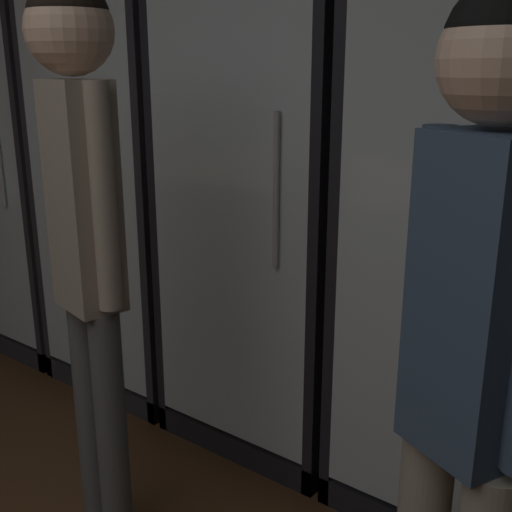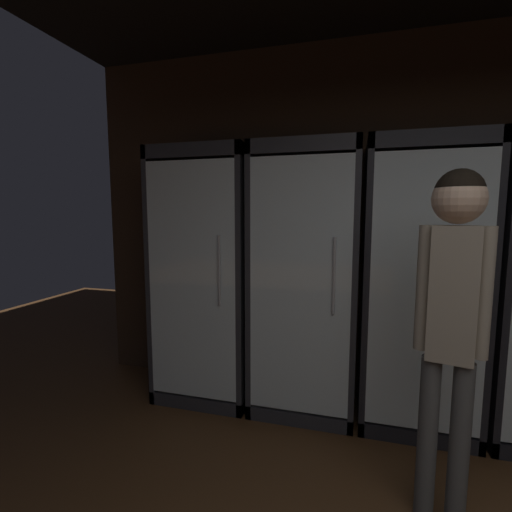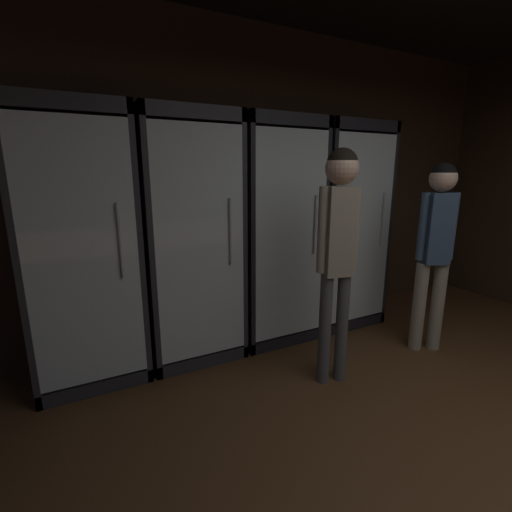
% 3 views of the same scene
% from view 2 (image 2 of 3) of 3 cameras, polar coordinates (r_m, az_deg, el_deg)
% --- Properties ---
extents(wall_back, '(6.00, 0.06, 2.80)m').
position_cam_2_polar(wall_back, '(3.08, 29.90, 4.16)').
color(wall_back, '#382619').
rests_on(wall_back, ground).
extents(cooler_far_left, '(0.76, 0.60, 1.98)m').
position_cam_2_polar(cooler_far_left, '(2.97, -7.42, -3.34)').
color(cooler_far_left, '#2B2B30').
rests_on(cooler_far_left, ground).
extents(cooler_left, '(0.76, 0.60, 1.98)m').
position_cam_2_polar(cooler_left, '(2.76, 7.82, -4.12)').
color(cooler_left, '#2B2B30').
rests_on(cooler_left, ground).
extents(cooler_center, '(0.76, 0.60, 1.98)m').
position_cam_2_polar(cooler_center, '(2.78, 24.25, -4.77)').
color(cooler_center, black).
rests_on(cooler_center, ground).
extents(shopper_near, '(0.30, 0.22, 1.69)m').
position_cam_2_polar(shopper_near, '(1.87, 28.54, -5.83)').
color(shopper_near, '#4C4C4C').
rests_on(shopper_near, ground).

